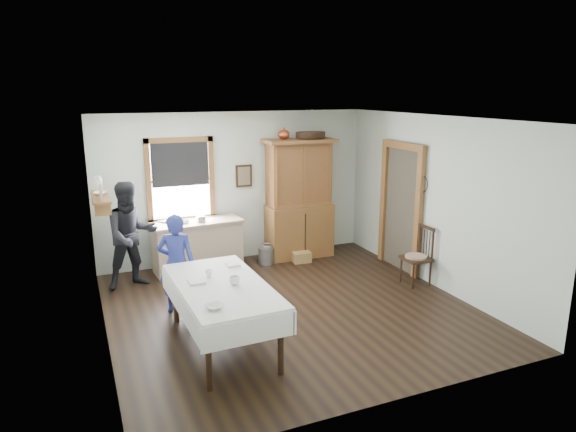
{
  "coord_description": "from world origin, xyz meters",
  "views": [
    {
      "loc": [
        -2.71,
        -6.33,
        3.09
      ],
      "look_at": [
        0.1,
        0.3,
        1.3
      ],
      "focal_mm": 32.0,
      "sensor_mm": 36.0,
      "label": 1
    }
  ],
  "objects": [
    {
      "name": "room",
      "position": [
        0.0,
        0.0,
        1.35
      ],
      "size": [
        5.01,
        5.01,
        2.7
      ],
      "color": "black",
      "rests_on": "ground"
    },
    {
      "name": "window",
      "position": [
        -1.0,
        2.46,
        1.63
      ],
      "size": [
        1.18,
        0.07,
        1.48
      ],
      "color": "white",
      "rests_on": "room"
    },
    {
      "name": "doorway",
      "position": [
        2.46,
        0.85,
        1.16
      ],
      "size": [
        0.09,
        1.14,
        2.22
      ],
      "color": "#413B2F",
      "rests_on": "room"
    },
    {
      "name": "wall_shelf",
      "position": [
        -2.37,
        1.54,
        1.57
      ],
      "size": [
        0.24,
        1.0,
        0.44
      ],
      "color": "brown",
      "rests_on": "room"
    },
    {
      "name": "framed_picture",
      "position": [
        0.15,
        2.46,
        1.55
      ],
      "size": [
        0.3,
        0.04,
        0.4
      ],
      "primitive_type": "cube",
      "color": "black",
      "rests_on": "room"
    },
    {
      "name": "rug_beater",
      "position": [
        2.45,
        0.3,
        1.72
      ],
      "size": [
        0.01,
        0.27,
        0.27
      ],
      "primitive_type": "torus",
      "rotation": [
        0.0,
        1.57,
        0.0
      ],
      "color": "black",
      "rests_on": "room"
    },
    {
      "name": "work_counter",
      "position": [
        -0.83,
        2.12,
        0.44
      ],
      "size": [
        1.58,
        0.7,
        0.88
      ],
      "primitive_type": "cube",
      "rotation": [
        0.0,
        0.0,
        0.08
      ],
      "color": "tan",
      "rests_on": "room"
    },
    {
      "name": "china_hutch",
      "position": [
        1.12,
        2.15,
        1.1
      ],
      "size": [
        1.3,
        0.63,
        2.21
      ],
      "primitive_type": "cube",
      "rotation": [
        0.0,
        0.0,
        -0.01
      ],
      "color": "brown",
      "rests_on": "room"
    },
    {
      "name": "dining_table",
      "position": [
        -1.19,
        -0.7,
        0.4
      ],
      "size": [
        1.12,
        2.05,
        0.81
      ],
      "primitive_type": "cube",
      "rotation": [
        0.0,
        0.0,
        0.03
      ],
      "color": "silver",
      "rests_on": "room"
    },
    {
      "name": "spindle_chair",
      "position": [
        2.25,
        0.08,
        0.48
      ],
      "size": [
        0.44,
        0.44,
        0.96
      ],
      "primitive_type": "cube",
      "rotation": [
        0.0,
        0.0,
        0.0
      ],
      "color": "black",
      "rests_on": "room"
    },
    {
      "name": "pail",
      "position": [
        0.38,
        1.98,
        0.15
      ],
      "size": [
        0.35,
        0.35,
        0.31
      ],
      "primitive_type": "cube",
      "rotation": [
        0.0,
        0.0,
        -0.25
      ],
      "color": "gray",
      "rests_on": "room"
    },
    {
      "name": "wicker_basket",
      "position": [
        1.01,
        1.79,
        0.09
      ],
      "size": [
        0.34,
        0.26,
        0.19
      ],
      "primitive_type": "cube",
      "rotation": [
        0.0,
        0.0,
        -0.09
      ],
      "color": "#A8894C",
      "rests_on": "room"
    },
    {
      "name": "woman_blue",
      "position": [
        -1.49,
        0.54,
        0.66
      ],
      "size": [
        0.56,
        0.46,
        1.32
      ],
      "primitive_type": "imported",
      "rotation": [
        0.0,
        0.0,
        2.8
      ],
      "color": "navy",
      "rests_on": "room"
    },
    {
      "name": "figure_dark",
      "position": [
        -1.96,
        1.77,
        0.79
      ],
      "size": [
        0.86,
        0.72,
        1.58
      ],
      "primitive_type": "imported",
      "rotation": [
        0.0,
        0.0,
        0.17
      ],
      "color": "black",
      "rests_on": "room"
    },
    {
      "name": "table_cup_a",
      "position": [
        -1.05,
        -0.77,
        0.86
      ],
      "size": [
        0.15,
        0.15,
        0.1
      ],
      "primitive_type": "imported",
      "rotation": [
        0.0,
        0.0,
        -0.21
      ],
      "color": "white",
      "rests_on": "dining_table"
    },
    {
      "name": "table_cup_b",
      "position": [
        -1.27,
        -0.4,
        0.85
      ],
      "size": [
        0.12,
        0.12,
        0.09
      ],
      "primitive_type": "imported",
      "rotation": [
        0.0,
        0.0,
        -0.24
      ],
      "color": "white",
      "rests_on": "dining_table"
    },
    {
      "name": "table_bowl",
      "position": [
        -1.45,
        -1.35,
        0.84
      ],
      "size": [
        0.26,
        0.26,
        0.05
      ],
      "primitive_type": "imported",
      "rotation": [
        0.0,
        0.0,
        0.22
      ],
      "color": "white",
      "rests_on": "dining_table"
    },
    {
      "name": "counter_book",
      "position": [
        -1.38,
        2.19,
        0.89
      ],
      "size": [
        0.28,
        0.29,
        0.02
      ],
      "primitive_type": "imported",
      "rotation": [
        0.0,
        0.0,
        0.64
      ],
      "color": "brown",
      "rests_on": "work_counter"
    },
    {
      "name": "counter_bowl",
      "position": [
        -1.05,
        2.09,
        0.91
      ],
      "size": [
        0.19,
        0.19,
        0.06
      ],
      "primitive_type": "imported",
      "rotation": [
        0.0,
        0.0,
        0.02
      ],
      "color": "white",
      "rests_on": "work_counter"
    },
    {
      "name": "shelf_bowl",
      "position": [
        -2.37,
        1.55,
        1.6
      ],
      "size": [
        0.22,
        0.22,
        0.05
      ],
      "primitive_type": "imported",
      "color": "white",
      "rests_on": "wall_shelf"
    }
  ]
}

